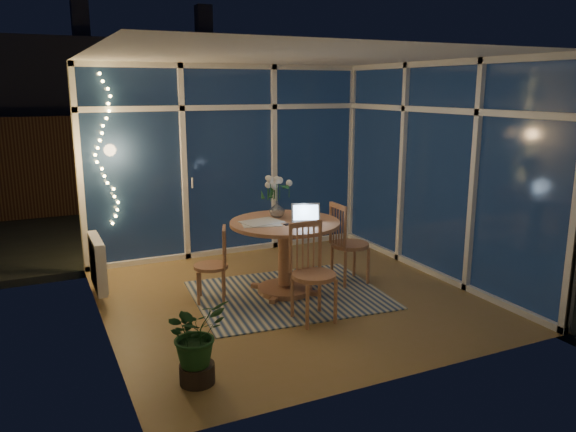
{
  "coord_description": "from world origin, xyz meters",
  "views": [
    {
      "loc": [
        -2.55,
        -5.34,
        2.28
      ],
      "look_at": [
        0.08,
        0.25,
        0.87
      ],
      "focal_mm": 35.0,
      "sensor_mm": 36.0,
      "label": 1
    }
  ],
  "objects_px": {
    "chair_left": "(211,264)",
    "chair_right": "(350,243)",
    "chair_front": "(314,273)",
    "flower_vase": "(277,208)",
    "dining_table": "(285,257)",
    "potted_plant": "(196,338)",
    "laptop": "(307,214)"
  },
  "relations": [
    {
      "from": "chair_left",
      "to": "laptop",
      "type": "relative_size",
      "value": 2.68
    },
    {
      "from": "dining_table",
      "to": "potted_plant",
      "type": "xyz_separation_m",
      "value": [
        -1.48,
        -1.53,
        -0.04
      ]
    },
    {
      "from": "chair_right",
      "to": "chair_front",
      "type": "height_order",
      "value": "chair_front"
    },
    {
      "from": "chair_left",
      "to": "chair_front",
      "type": "xyz_separation_m",
      "value": [
        0.76,
        -0.94,
        0.08
      ]
    },
    {
      "from": "dining_table",
      "to": "flower_vase",
      "type": "height_order",
      "value": "flower_vase"
    },
    {
      "from": "chair_right",
      "to": "laptop",
      "type": "relative_size",
      "value": 3.16
    },
    {
      "from": "dining_table",
      "to": "chair_front",
      "type": "relative_size",
      "value": 1.23
    },
    {
      "from": "chair_right",
      "to": "flower_vase",
      "type": "height_order",
      "value": "flower_vase"
    },
    {
      "from": "chair_right",
      "to": "potted_plant",
      "type": "distance_m",
      "value": 2.77
    },
    {
      "from": "flower_vase",
      "to": "potted_plant",
      "type": "xyz_separation_m",
      "value": [
        -1.48,
        -1.76,
        -0.56
      ]
    },
    {
      "from": "potted_plant",
      "to": "laptop",
      "type": "bearing_deg",
      "value": 38.63
    },
    {
      "from": "chair_front",
      "to": "laptop",
      "type": "relative_size",
      "value": 3.19
    },
    {
      "from": "chair_left",
      "to": "potted_plant",
      "type": "bearing_deg",
      "value": -0.96
    },
    {
      "from": "laptop",
      "to": "potted_plant",
      "type": "xyz_separation_m",
      "value": [
        -1.63,
        -1.3,
        -0.57
      ]
    },
    {
      "from": "chair_left",
      "to": "potted_plant",
      "type": "xyz_separation_m",
      "value": [
        -0.64,
        -1.64,
        -0.04
      ]
    },
    {
      "from": "dining_table",
      "to": "flower_vase",
      "type": "bearing_deg",
      "value": 88.58
    },
    {
      "from": "chair_left",
      "to": "chair_right",
      "type": "height_order",
      "value": "chair_right"
    },
    {
      "from": "chair_front",
      "to": "potted_plant",
      "type": "distance_m",
      "value": 1.57
    },
    {
      "from": "chair_front",
      "to": "flower_vase",
      "type": "distance_m",
      "value": 1.16
    },
    {
      "from": "chair_left",
      "to": "chair_front",
      "type": "distance_m",
      "value": 1.22
    },
    {
      "from": "chair_left",
      "to": "chair_right",
      "type": "relative_size",
      "value": 0.85
    },
    {
      "from": "potted_plant",
      "to": "chair_right",
      "type": "bearing_deg",
      "value": 33.05
    },
    {
      "from": "dining_table",
      "to": "chair_right",
      "type": "xyz_separation_m",
      "value": [
        0.84,
        -0.02,
        0.08
      ]
    },
    {
      "from": "chair_left",
      "to": "dining_table",
      "type": "bearing_deg",
      "value": 103.46
    },
    {
      "from": "chair_front",
      "to": "flower_vase",
      "type": "bearing_deg",
      "value": 84.26
    },
    {
      "from": "chair_left",
      "to": "chair_right",
      "type": "xyz_separation_m",
      "value": [
        1.68,
        -0.12,
        0.08
      ]
    },
    {
      "from": "dining_table",
      "to": "laptop",
      "type": "relative_size",
      "value": 3.9
    },
    {
      "from": "chair_left",
      "to": "flower_vase",
      "type": "distance_m",
      "value": 1.0
    },
    {
      "from": "laptop",
      "to": "chair_right",
      "type": "bearing_deg",
      "value": 38.0
    },
    {
      "from": "laptop",
      "to": "potted_plant",
      "type": "relative_size",
      "value": 0.41
    },
    {
      "from": "potted_plant",
      "to": "flower_vase",
      "type": "bearing_deg",
      "value": 49.89
    },
    {
      "from": "flower_vase",
      "to": "chair_left",
      "type": "bearing_deg",
      "value": -171.55
    }
  ]
}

